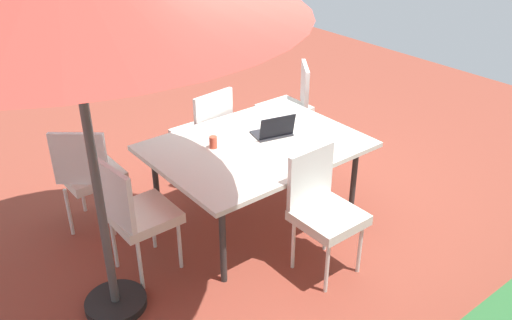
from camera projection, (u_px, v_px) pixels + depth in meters
ground_plane at (256, 220)px, 4.90m from camera, size 10.00×10.00×0.02m
dining_table at (256, 149)px, 4.56m from camera, size 1.71×1.28×0.76m
chair_southeast at (89, 172)px, 4.54m from camera, size 0.58×0.58×0.98m
chair_north at (323, 207)px, 4.07m from camera, size 0.46×0.46×0.98m
chair_east at (135, 212)px, 4.02m from camera, size 0.48×0.47×0.98m
chair_southwest at (290, 104)px, 5.82m from camera, size 0.58×0.58×0.98m
chair_south at (205, 131)px, 5.24m from camera, size 0.47×0.48×0.98m
laptop at (274, 131)px, 4.65m from camera, size 0.37×0.32×0.21m
cup at (213, 142)px, 4.46m from camera, size 0.07×0.07×0.10m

